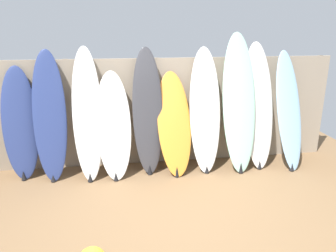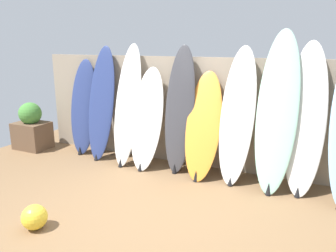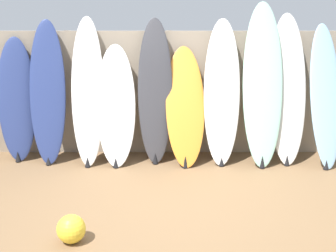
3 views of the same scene
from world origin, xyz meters
name	(u,v)px [view 1 (image 1 of 3)]	position (x,y,z in m)	size (l,w,h in m)	color
ground	(178,227)	(0.00, 0.00, 0.00)	(7.68, 7.68, 0.00)	brown
fence_back	(157,112)	(0.00, 2.01, 0.90)	(6.08, 0.11, 1.80)	gray
surfboard_navy_0	(20,124)	(-2.14, 1.74, 0.86)	(0.57, 0.49, 1.74)	navy
surfboard_navy_1	(50,117)	(-1.68, 1.66, 0.98)	(0.53, 0.58, 1.98)	navy
surfboard_white_2	(87,115)	(-1.12, 1.62, 1.00)	(0.48, 0.68, 2.02)	white
surfboard_white_3	(114,126)	(-0.73, 1.58, 0.81)	(0.57, 0.63, 1.64)	white
surfboard_charcoal_4	(148,112)	(-0.19, 1.67, 0.99)	(0.49, 0.47, 2.00)	#38383D
surfboard_orange_5	(174,124)	(0.22, 1.60, 0.79)	(0.58, 0.71, 1.61)	orange
surfboard_white_6	(205,111)	(0.73, 1.63, 0.98)	(0.52, 0.59, 1.99)	white
surfboard_seafoam_7	(239,104)	(1.28, 1.58, 1.10)	(0.55, 0.64, 2.21)	#9ED6BC
surfboard_white_8	(258,107)	(1.64, 1.65, 1.02)	(0.54, 0.60, 2.06)	white
surfboard_skyblue_9	(289,111)	(2.14, 1.56, 0.95)	(0.50, 0.75, 1.92)	#8CB7D6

